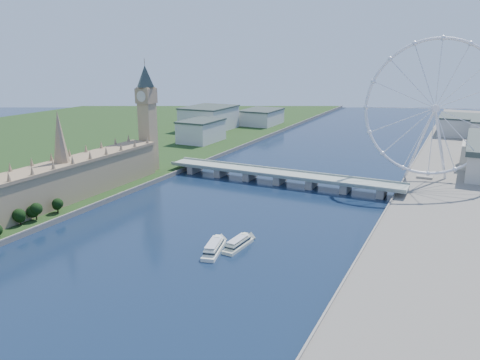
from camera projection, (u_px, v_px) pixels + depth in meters
The scene contains 7 objects.
parliament_range at pixel (64, 181), 360.89m from camera, with size 24.00×200.00×70.00m.
big_ben at pixel (147, 105), 441.56m from camera, with size 20.02×20.02×110.00m.
westminster_bridge at pixel (280, 176), 421.91m from camera, with size 220.00×22.00×9.50m.
london_eye at pixel (435, 109), 402.28m from camera, with size 113.60×39.12×124.30m.
city_skyline at pixel (379, 127), 627.41m from camera, with size 505.00×280.00×32.00m.
tour_boat_near at pixel (214, 252), 277.35m from camera, with size 8.22×32.05×7.10m, color silver, non-canonical shape.
tour_boat_far at pixel (238, 248), 283.88m from camera, with size 7.60×29.74×6.57m, color beige, non-canonical shape.
Camera 1 is at (147.79, -81.80, 114.86)m, focal length 35.00 mm.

